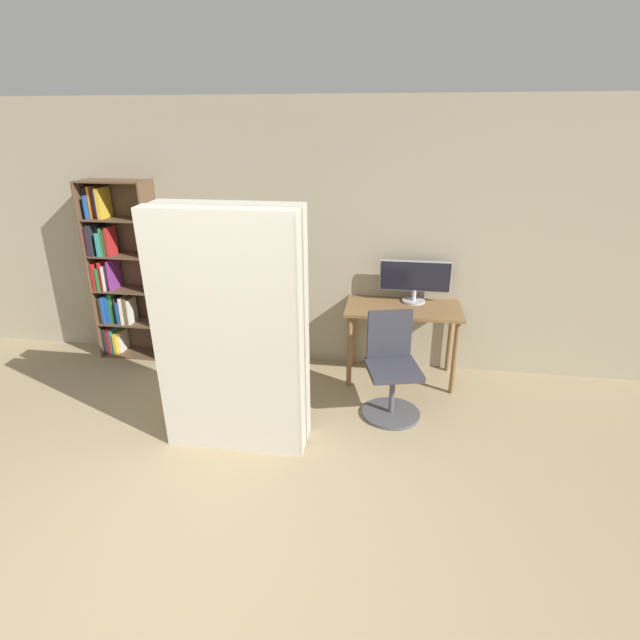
% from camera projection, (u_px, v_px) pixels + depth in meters
% --- Properties ---
extents(ground_plane, '(16.00, 16.00, 0.00)m').
position_uv_depth(ground_plane, '(154.00, 620.00, 2.64)').
color(ground_plane, '#9E8966').
extents(wall_back, '(8.00, 0.06, 2.70)m').
position_uv_depth(wall_back, '(282.00, 237.00, 5.14)').
color(wall_back, tan).
rests_on(wall_back, ground).
extents(desk, '(1.12, 0.60, 0.78)m').
position_uv_depth(desk, '(403.00, 318.00, 4.91)').
color(desk, brown).
rests_on(desk, ground).
extents(monitor, '(0.70, 0.23, 0.42)m').
position_uv_depth(monitor, '(415.00, 279.00, 4.92)').
color(monitor, '#B7B7BC').
rests_on(monitor, desk).
extents(office_chair, '(0.54, 0.54, 0.93)m').
position_uv_depth(office_chair, '(391.00, 375.00, 4.41)').
color(office_chair, '#4C4C51').
rests_on(office_chair, ground).
extents(bookshelf, '(0.71, 0.34, 1.92)m').
position_uv_depth(bookshelf, '(120.00, 274.00, 5.38)').
color(bookshelf, brown).
rests_on(bookshelf, ground).
extents(mattress_near, '(1.11, 0.25, 1.93)m').
position_uv_depth(mattress_near, '(228.00, 338.00, 3.68)').
color(mattress_near, beige).
rests_on(mattress_near, ground).
extents(mattress_far, '(1.11, 0.24, 1.93)m').
position_uv_depth(mattress_far, '(238.00, 327.00, 3.89)').
color(mattress_far, beige).
rests_on(mattress_far, ground).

